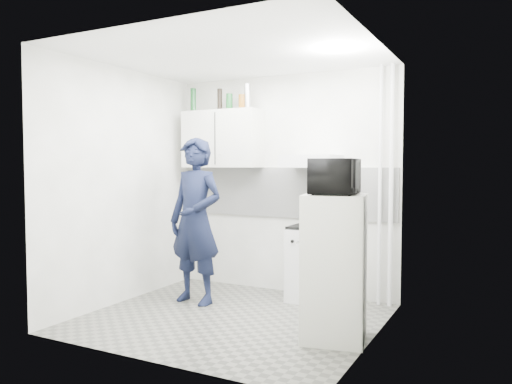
% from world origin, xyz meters
% --- Properties ---
extents(floor, '(2.80, 2.80, 0.00)m').
position_xyz_m(floor, '(0.00, 0.00, 0.00)').
color(floor, '#626158').
rests_on(floor, ground).
extents(ceiling, '(2.80, 2.80, 0.00)m').
position_xyz_m(ceiling, '(0.00, 0.00, 2.60)').
color(ceiling, white).
rests_on(ceiling, wall_back).
extents(wall_back, '(2.80, 0.00, 2.80)m').
position_xyz_m(wall_back, '(0.00, 1.25, 1.30)').
color(wall_back, white).
rests_on(wall_back, floor).
extents(wall_left, '(0.00, 2.60, 2.60)m').
position_xyz_m(wall_left, '(-1.40, 0.00, 1.30)').
color(wall_left, white).
rests_on(wall_left, floor).
extents(wall_right, '(0.00, 2.60, 2.60)m').
position_xyz_m(wall_right, '(1.40, 0.00, 1.30)').
color(wall_right, white).
rests_on(wall_right, floor).
extents(person, '(0.70, 0.50, 1.83)m').
position_xyz_m(person, '(-0.65, 0.32, 0.91)').
color(person, black).
rests_on(person, floor).
extents(stove, '(0.51, 0.51, 0.82)m').
position_xyz_m(stove, '(0.49, 1.00, 0.41)').
color(stove, silver).
rests_on(stove, floor).
extents(fridge, '(0.62, 0.62, 1.27)m').
position_xyz_m(fridge, '(1.10, -0.11, 0.64)').
color(fridge, silver).
rests_on(fridge, floor).
extents(stove_top, '(0.49, 0.49, 0.03)m').
position_xyz_m(stove_top, '(0.49, 1.00, 0.83)').
color(stove_top, black).
rests_on(stove_top, stove).
extents(saucepan, '(0.18, 0.18, 0.10)m').
position_xyz_m(saucepan, '(0.44, 0.92, 0.90)').
color(saucepan, silver).
rests_on(saucepan, stove_top).
extents(microwave, '(0.61, 0.46, 0.31)m').
position_xyz_m(microwave, '(1.10, -0.11, 1.43)').
color(microwave, black).
rests_on(microwave, fridge).
extents(bottle_a, '(0.07, 0.07, 0.30)m').
position_xyz_m(bottle_a, '(-1.18, 1.07, 2.35)').
color(bottle_a, '#144C1E').
rests_on(bottle_a, upper_cabinet).
extents(bottle_d, '(0.06, 0.06, 0.27)m').
position_xyz_m(bottle_d, '(-0.79, 1.07, 2.34)').
color(bottle_d, black).
rests_on(bottle_d, upper_cabinet).
extents(canister_a, '(0.08, 0.08, 0.20)m').
position_xyz_m(canister_a, '(-0.65, 1.07, 2.30)').
color(canister_a, '#144C1E').
rests_on(canister_a, upper_cabinet).
extents(canister_b, '(0.09, 0.09, 0.18)m').
position_xyz_m(canister_b, '(-0.47, 1.07, 2.29)').
color(canister_b, brown).
rests_on(canister_b, upper_cabinet).
extents(bottle_e, '(0.08, 0.08, 0.30)m').
position_xyz_m(bottle_e, '(-0.40, 1.07, 2.35)').
color(bottle_e, silver).
rests_on(bottle_e, upper_cabinet).
extents(upper_cabinet, '(1.00, 0.35, 0.70)m').
position_xyz_m(upper_cabinet, '(-0.75, 1.07, 1.85)').
color(upper_cabinet, silver).
rests_on(upper_cabinet, wall_back).
extents(range_hood, '(0.60, 0.50, 0.14)m').
position_xyz_m(range_hood, '(0.45, 1.00, 1.57)').
color(range_hood, silver).
rests_on(range_hood, wall_back).
extents(backsplash, '(2.74, 0.03, 0.60)m').
position_xyz_m(backsplash, '(0.00, 1.24, 1.20)').
color(backsplash, white).
rests_on(backsplash, wall_back).
extents(pipe_a, '(0.05, 0.05, 2.60)m').
position_xyz_m(pipe_a, '(1.30, 1.17, 1.30)').
color(pipe_a, silver).
rests_on(pipe_a, floor).
extents(pipe_b, '(0.04, 0.04, 2.60)m').
position_xyz_m(pipe_b, '(1.18, 1.17, 1.30)').
color(pipe_b, silver).
rests_on(pipe_b, floor).
extents(ceiling_spot_fixture, '(0.10, 0.10, 0.02)m').
position_xyz_m(ceiling_spot_fixture, '(1.00, 0.20, 2.57)').
color(ceiling_spot_fixture, white).
rests_on(ceiling_spot_fixture, ceiling).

